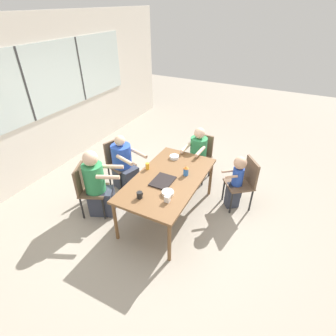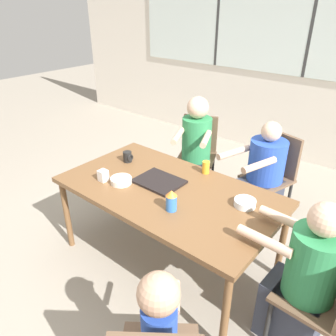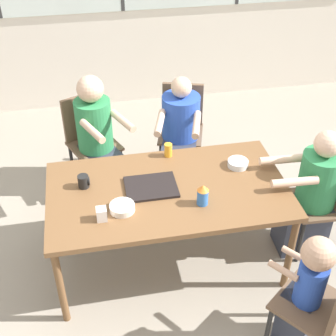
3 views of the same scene
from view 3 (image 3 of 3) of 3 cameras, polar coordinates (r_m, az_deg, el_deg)
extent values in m
plane|color=gray|center=(3.78, 0.00, -10.92)|extent=(16.00, 16.00, 0.00)
cube|color=brown|center=(3.30, 0.00, -2.80)|extent=(1.69, 0.94, 0.04)
cylinder|color=brown|center=(3.23, -12.96, -13.97)|extent=(0.05, 0.05, 0.67)
cylinder|color=brown|center=(3.46, 14.64, -10.07)|extent=(0.05, 0.05, 0.67)
cylinder|color=brown|center=(3.83, -13.01, -4.31)|extent=(0.05, 0.05, 0.67)
cylinder|color=brown|center=(4.03, 10.06, -1.60)|extent=(0.05, 0.05, 0.67)
cube|color=brown|center=(4.40, 1.57, 4.14)|extent=(0.50, 0.50, 0.03)
cube|color=brown|center=(4.44, 1.80, 7.80)|extent=(0.37, 0.14, 0.42)
cylinder|color=black|center=(4.38, 3.56, 0.38)|extent=(0.03, 0.03, 0.42)
cylinder|color=black|center=(4.40, -0.87, 0.65)|extent=(0.03, 0.03, 0.42)
cylinder|color=black|center=(4.66, 3.78, 2.83)|extent=(0.03, 0.03, 0.42)
cylinder|color=black|center=(4.67, -0.39, 3.07)|extent=(0.03, 0.03, 0.42)
cube|color=brown|center=(3.78, 17.84, -4.12)|extent=(0.42, 0.42, 0.03)
cylinder|color=black|center=(3.74, 15.83, -8.65)|extent=(0.03, 0.03, 0.42)
cylinder|color=black|center=(3.97, 14.08, -5.26)|extent=(0.03, 0.03, 0.42)
cylinder|color=black|center=(4.10, 18.54, -4.69)|extent=(0.03, 0.03, 0.42)
cube|color=brown|center=(4.28, -8.95, 2.65)|extent=(0.53, 0.53, 0.03)
cube|color=brown|center=(4.31, -10.34, 6.20)|extent=(0.36, 0.19, 0.42)
cylinder|color=black|center=(4.34, -5.67, -0.07)|extent=(0.03, 0.03, 0.42)
cylinder|color=black|center=(4.23, -9.65, -1.63)|extent=(0.03, 0.03, 0.42)
cylinder|color=black|center=(4.59, -7.80, 2.00)|extent=(0.03, 0.03, 0.42)
cylinder|color=black|center=(4.48, -11.61, 0.58)|extent=(0.03, 0.03, 0.42)
cube|color=brown|center=(3.07, 17.12, -15.64)|extent=(0.56, 0.56, 0.03)
cylinder|color=black|center=(3.18, 12.09, -18.60)|extent=(0.03, 0.03, 0.42)
cylinder|color=black|center=(3.38, 15.21, -14.82)|extent=(0.03, 0.03, 0.42)
cube|color=#333847|center=(4.42, 1.41, 1.11)|extent=(0.41, 0.48, 0.44)
cylinder|color=#284CB7|center=(4.25, 1.57, 6.29)|extent=(0.34, 0.34, 0.40)
sphere|color=#DBB293|center=(4.12, 1.64, 9.83)|extent=(0.18, 0.18, 0.18)
cylinder|color=#DBB293|center=(3.95, 3.50, 5.32)|extent=(0.17, 0.38, 0.06)
cylinder|color=#DBB293|center=(3.97, -0.99, 5.56)|extent=(0.17, 0.38, 0.06)
cube|color=#333847|center=(3.87, 15.92, -6.64)|extent=(0.37, 0.29, 0.44)
cylinder|color=#2D844C|center=(3.62, 17.93, -1.39)|extent=(0.30, 0.30, 0.44)
sphere|color=#DBB293|center=(3.44, 18.90, 2.79)|extent=(0.19, 0.19, 0.19)
cylinder|color=#DBB293|center=(3.36, 15.19, -1.66)|extent=(0.33, 0.07, 0.06)
cylinder|color=#DBB293|center=(3.56, 13.68, 1.01)|extent=(0.33, 0.07, 0.06)
cube|color=#333847|center=(4.32, -8.07, -0.26)|extent=(0.41, 0.46, 0.44)
cylinder|color=#2D844C|center=(4.12, -9.01, 5.22)|extent=(0.31, 0.31, 0.46)
sphere|color=#DBB293|center=(3.96, -9.48, 9.49)|extent=(0.23, 0.23, 0.23)
cylinder|color=#DBB293|center=(3.91, -5.55, 5.75)|extent=(0.19, 0.34, 0.06)
cylinder|color=#DBB293|center=(3.80, -9.21, 4.48)|extent=(0.19, 0.34, 0.06)
cube|color=#333847|center=(3.25, 15.24, -17.32)|extent=(0.25, 0.26, 0.44)
cylinder|color=#284CB7|center=(2.96, 17.00, -13.31)|extent=(0.17, 0.17, 0.30)
sphere|color=tan|center=(2.78, 17.91, -9.92)|extent=(0.20, 0.20, 0.20)
cylinder|color=tan|center=(2.89, 13.88, -12.06)|extent=(0.15, 0.18, 0.04)
cylinder|color=tan|center=(2.99, 15.41, -10.29)|extent=(0.15, 0.18, 0.04)
cube|color=black|center=(3.29, -2.08, -2.32)|extent=(0.36, 0.28, 0.02)
cylinder|color=black|center=(3.33, -10.28, -1.62)|extent=(0.08, 0.08, 0.09)
torus|color=black|center=(3.33, -9.62, -1.55)|extent=(0.01, 0.07, 0.07)
cylinder|color=blue|center=(3.14, 4.24, -3.55)|extent=(0.08, 0.08, 0.11)
cone|color=orange|center=(3.09, 4.30, -2.44)|extent=(0.08, 0.08, 0.04)
cylinder|color=gold|center=(3.58, 0.03, 2.21)|extent=(0.06, 0.06, 0.11)
cube|color=silver|center=(3.05, -8.09, -5.59)|extent=(0.07, 0.07, 0.09)
cylinder|color=silver|center=(3.53, 8.52, 0.56)|extent=(0.15, 0.15, 0.05)
cylinder|color=silver|center=(3.11, -5.61, -4.83)|extent=(0.17, 0.17, 0.05)
camera|label=1|loc=(2.60, -81.24, 11.34)|focal=28.00mm
camera|label=2|loc=(2.18, 49.68, 2.45)|focal=35.00mm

